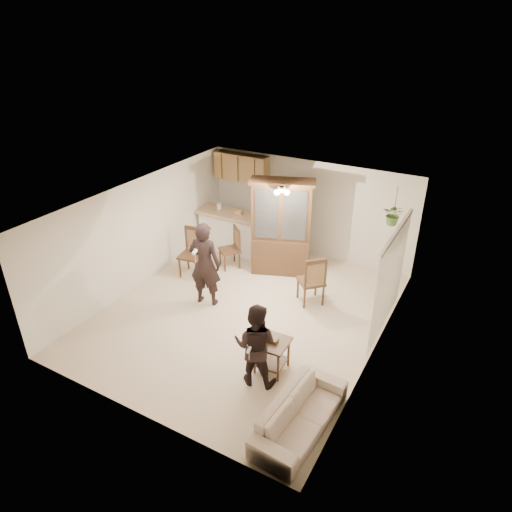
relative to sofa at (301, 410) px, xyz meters
The scene contains 23 objects.
floor 3.24m from the sofa, 135.41° to the left, with size 6.50×6.50×0.00m, color beige.
ceiling 3.86m from the sofa, 135.41° to the left, with size 5.50×6.50×0.02m, color white.
wall_back 6.03m from the sofa, 112.59° to the left, with size 5.50×0.02×2.50m, color beige.
wall_front 2.65m from the sofa, 156.67° to the right, with size 5.50×0.02×2.50m, color beige.
wall_left 5.60m from the sofa, 155.85° to the left, with size 0.02×6.50×2.50m, color beige.
wall_right 2.47m from the sofa, 78.58° to the left, with size 0.02×6.50×2.50m, color beige.
breakfast_bar 6.20m from the sofa, 131.94° to the left, with size 1.60×0.55×1.00m, color white.
bar_top 6.24m from the sofa, 131.94° to the left, with size 1.75×0.70×0.08m, color tan.
upper_cabinets 7.00m from the sofa, 128.19° to the left, with size 1.50×0.34×0.70m, color #9C7D44.
vertical_blinds 3.27m from the sofa, 82.49° to the left, with size 0.06×2.30×2.10m, color silver, non-canonical shape.
ceiling_fixture 4.53m from the sofa, 121.17° to the left, with size 0.36×0.36×0.20m, color #FFEDBF, non-canonical shape.
hanging_plant 4.89m from the sofa, 89.92° to the left, with size 0.43×0.37×0.48m, color #3A6026.
plant_cord 5.00m from the sofa, 89.92° to the left, with size 0.01×0.01×0.65m, color black.
sofa is the anchor object (origin of this frame).
adult 3.95m from the sofa, 145.92° to the left, with size 0.66×0.43×1.80m, color black.
child 1.28m from the sofa, 152.70° to the left, with size 0.66×0.51×1.35m, color black.
china_hutch 4.95m from the sofa, 120.08° to the left, with size 1.59×1.06×2.35m.
side_table 1.37m from the sofa, 135.90° to the left, with size 0.59×0.59×0.69m.
chair_bar 5.21m from the sofa, 144.57° to the left, with size 0.61×0.61×1.18m.
chair_hutch_left 5.28m from the sofa, 133.83° to the left, with size 0.65×0.65×1.05m.
chair_hutch_right 3.55m from the sofa, 110.76° to the left, with size 0.73×0.73×1.17m.
controller_adult 3.77m from the sofa, 150.84° to the left, with size 0.05×0.17×0.05m, color white.
controller_child 1.19m from the sofa, 167.89° to the left, with size 0.04×0.13×0.04m, color white.
Camera 1 is at (4.14, -6.94, 5.61)m, focal length 32.00 mm.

